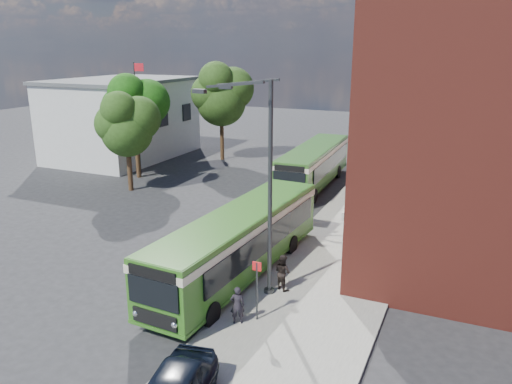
% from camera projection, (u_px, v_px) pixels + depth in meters
% --- Properties ---
extents(ground, '(120.00, 120.00, 0.00)m').
position_uv_depth(ground, '(189.00, 258.00, 24.98)').
color(ground, '#252528').
rests_on(ground, ground).
extents(pavement, '(6.00, 48.00, 0.15)m').
position_uv_depth(pavement, '(363.00, 225.00, 29.25)').
color(pavement, gray).
rests_on(pavement, ground).
extents(kerb_line, '(0.12, 48.00, 0.01)m').
position_uv_depth(kerb_line, '(313.00, 219.00, 30.46)').
color(kerb_line, beige).
rests_on(kerb_line, ground).
extents(brick_office, '(12.10, 26.00, 14.20)m').
position_uv_depth(brick_office, '(509.00, 105.00, 28.09)').
color(brick_office, maroon).
rests_on(brick_office, ground).
extents(white_building, '(9.40, 13.40, 7.30)m').
position_uv_depth(white_building, '(123.00, 118.00, 46.74)').
color(white_building, beige).
rests_on(white_building, ground).
extents(flagpole, '(0.95, 0.10, 9.00)m').
position_uv_depth(flagpole, '(138.00, 114.00, 39.84)').
color(flagpole, '#313335').
rests_on(flagpole, ground).
extents(street_lamp, '(2.96, 2.38, 9.00)m').
position_uv_depth(street_lamp, '(262.00, 186.00, 19.99)').
color(street_lamp, '#313335').
rests_on(street_lamp, ground).
extents(bus_stop_sign, '(0.35, 0.08, 2.52)m').
position_uv_depth(bus_stop_sign, '(257.00, 287.00, 18.69)').
color(bus_stop_sign, '#313335').
rests_on(bus_stop_sign, ground).
extents(bus_front, '(3.27, 12.55, 3.02)m').
position_uv_depth(bus_front, '(239.00, 238.00, 22.55)').
color(bus_front, '#2E661B').
rests_on(bus_front, ground).
extents(bus_rear, '(3.01, 12.10, 3.02)m').
position_uv_depth(bus_rear, '(314.00, 162.00, 37.21)').
color(bus_rear, '#326323').
rests_on(bus_rear, ground).
extents(pedestrian_a, '(0.65, 0.57, 1.49)m').
position_uv_depth(pedestrian_a, '(237.00, 305.00, 18.61)').
color(pedestrian_a, black).
rests_on(pedestrian_a, pavement).
extents(pedestrian_b, '(0.95, 0.88, 1.57)m').
position_uv_depth(pedestrian_b, '(283.00, 272.00, 21.23)').
color(pedestrian_b, black).
rests_on(pedestrian_b, pavement).
extents(tree_left, '(4.29, 4.08, 7.25)m').
position_uv_depth(tree_left, '(127.00, 124.00, 35.19)').
color(tree_left, '#341F13').
rests_on(tree_left, ground).
extents(tree_mid, '(4.89, 4.65, 8.25)m').
position_uv_depth(tree_mid, '(135.00, 108.00, 38.64)').
color(tree_mid, '#341F13').
rests_on(tree_mid, ground).
extents(tree_right, '(5.29, 5.03, 8.93)m').
position_uv_depth(tree_right, '(222.00, 94.00, 44.81)').
color(tree_right, '#341F13').
rests_on(tree_right, ground).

